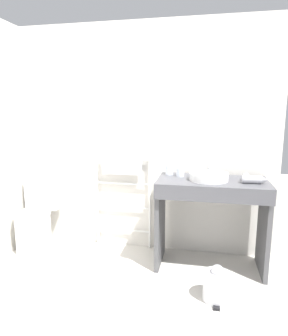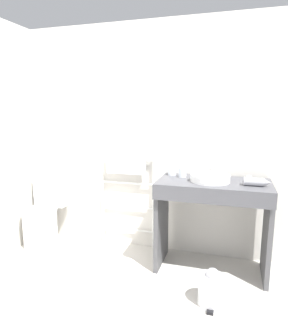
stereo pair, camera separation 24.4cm
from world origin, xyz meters
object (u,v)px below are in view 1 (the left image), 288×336
object	(u,v)px
hair_dryer	(253,179)
trash_bin	(217,285)
towel_radiator	(122,181)
cup_near_edge	(180,172)
toilet	(36,221)
sink_basin	(209,176)
cup_near_wall	(169,170)

from	to	relation	value
hair_dryer	trash_bin	size ratio (longest dim) A/B	0.72
towel_radiator	cup_near_edge	xyz separation A→B (m)	(0.63, -0.16, 0.16)
toilet	trash_bin	xyz separation A→B (m)	(1.88, -0.54, -0.19)
sink_basin	cup_near_wall	xyz separation A→B (m)	(-0.38, 0.17, 0.01)
cup_near_wall	cup_near_edge	world-z (taller)	cup_near_wall
toilet	trash_bin	distance (m)	1.96
sink_basin	cup_near_edge	distance (m)	0.29
toilet	towel_radiator	world-z (taller)	towel_radiator
towel_radiator	sink_basin	xyz separation A→B (m)	(0.89, -0.27, 0.15)
hair_dryer	cup_near_edge	bearing A→B (deg)	167.01
cup_near_wall	trash_bin	size ratio (longest dim) A/B	0.31
cup_near_edge	cup_near_wall	bearing A→B (deg)	151.24
cup_near_edge	hair_dryer	distance (m)	0.66
trash_bin	toilet	bearing A→B (deg)	164.07
towel_radiator	sink_basin	size ratio (longest dim) A/B	2.92
towel_radiator	trash_bin	bearing A→B (deg)	-38.71
cup_near_wall	hair_dryer	distance (m)	0.79
toilet	hair_dryer	xyz separation A→B (m)	(2.17, -0.06, 0.58)
sink_basin	toilet	bearing A→B (deg)	179.28
trash_bin	towel_radiator	bearing A→B (deg)	141.29
towel_radiator	hair_dryer	distance (m)	1.32
toilet	cup_near_edge	xyz separation A→B (m)	(1.52, 0.09, 0.58)
sink_basin	trash_bin	size ratio (longest dim) A/B	1.16
towel_radiator	sink_basin	world-z (taller)	towel_radiator
toilet	trash_bin	size ratio (longest dim) A/B	2.61
cup_near_wall	hair_dryer	bearing A→B (deg)	-15.56
toilet	sink_basin	world-z (taller)	sink_basin
towel_radiator	cup_near_edge	distance (m)	0.66
towel_radiator	cup_near_wall	distance (m)	0.55
toilet	towel_radiator	bearing A→B (deg)	15.55
toilet	cup_near_wall	distance (m)	1.53
cup_near_edge	sink_basin	bearing A→B (deg)	-22.73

